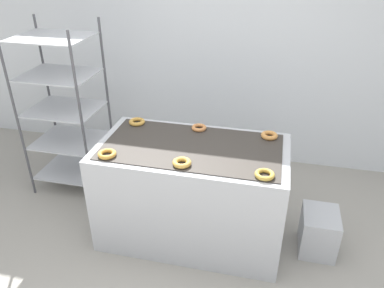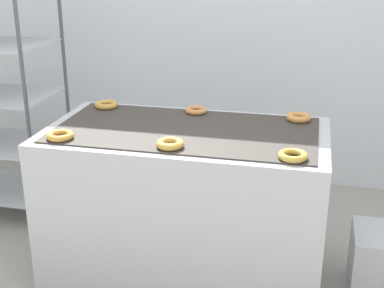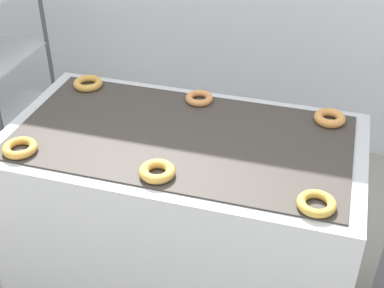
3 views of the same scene
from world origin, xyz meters
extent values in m
cube|color=silver|center=(0.00, 2.12, 1.40)|extent=(8.00, 0.05, 2.80)
cube|color=#B7BABF|center=(0.00, 0.66, 0.44)|extent=(1.51, 0.82, 0.87)
cube|color=#38332D|center=(0.00, 0.66, 0.88)|extent=(1.39, 0.72, 0.01)
cube|color=#262628|center=(0.41, 0.29, 0.61)|extent=(0.12, 0.07, 0.10)
cylinder|color=#4C4C51|center=(-1.72, 0.87, 0.84)|extent=(0.02, 0.02, 1.68)
cylinder|color=#4C4C51|center=(-1.05, 0.87, 0.84)|extent=(0.02, 0.02, 1.68)
cylinder|color=#4C4C51|center=(-1.72, 1.42, 0.84)|extent=(0.02, 0.02, 1.68)
cylinder|color=#4C4C51|center=(-1.05, 1.42, 0.84)|extent=(0.02, 0.02, 1.68)
cube|color=#B7BABF|center=(-1.38, 1.14, 0.17)|extent=(0.66, 0.55, 0.01)
cube|color=#B7BABF|center=(-1.38, 1.14, 0.51)|extent=(0.66, 0.55, 0.01)
cube|color=#B7BABF|center=(-1.38, 1.14, 0.86)|extent=(0.66, 0.55, 0.01)
cube|color=#B7BABF|center=(-1.38, 1.14, 1.20)|extent=(0.66, 0.55, 0.01)
cube|color=#B7BABF|center=(-1.38, 1.14, 1.55)|extent=(0.66, 0.55, 0.01)
cube|color=#B7BABF|center=(1.06, 0.71, 0.18)|extent=(0.29, 0.35, 0.36)
torus|color=gold|center=(-0.58, 0.37, 0.90)|extent=(0.14, 0.14, 0.03)
torus|color=gold|center=(-0.01, 0.38, 0.90)|extent=(0.14, 0.14, 0.04)
torus|color=gold|center=(0.58, 0.36, 0.90)|extent=(0.14, 0.14, 0.03)
torus|color=gold|center=(-0.56, 0.95, 0.90)|extent=(0.14, 0.14, 0.03)
torus|color=#CF8247|center=(-0.01, 0.96, 0.90)|extent=(0.13, 0.13, 0.03)
torus|color=#D18A44|center=(0.58, 0.95, 0.90)|extent=(0.14, 0.14, 0.04)
camera|label=1|loc=(0.58, -1.83, 2.31)|focal=35.00mm
camera|label=2|loc=(0.64, -1.96, 1.80)|focal=50.00mm
camera|label=3|loc=(0.56, -1.11, 2.10)|focal=50.00mm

